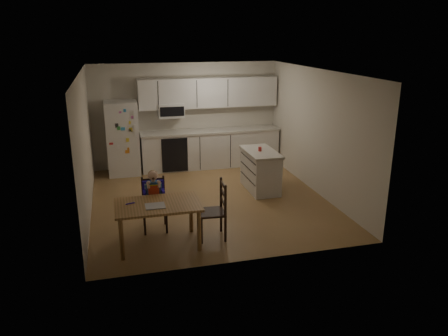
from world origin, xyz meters
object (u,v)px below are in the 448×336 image
at_px(kitchen_island, 260,170).
at_px(red_cup, 260,149).
at_px(chair_booster, 154,194).
at_px(dining_table, 158,209).
at_px(chair_side, 217,206).
at_px(refrigerator, 123,138).

relative_size(kitchen_island, red_cup, 13.34).
bearing_deg(chair_booster, dining_table, -87.80).
distance_m(red_cup, chair_side, 2.40).
xyz_separation_m(kitchen_island, dining_table, (-2.34, -1.98, 0.17)).
height_order(refrigerator, red_cup, refrigerator).
height_order(refrigerator, kitchen_island, refrigerator).
relative_size(refrigerator, chair_side, 1.79).
bearing_deg(kitchen_island, refrigerator, 145.72).
xyz_separation_m(refrigerator, chair_booster, (0.38, -3.22, -0.22)).
xyz_separation_m(dining_table, chair_booster, (0.00, 0.61, 0.03)).
distance_m(refrigerator, red_cup, 3.27).
height_order(kitchen_island, chair_booster, chair_booster).
relative_size(dining_table, chair_side, 1.36).
bearing_deg(chair_side, dining_table, -83.50).
height_order(refrigerator, chair_side, refrigerator).
distance_m(chair_booster, chair_side, 1.11).
height_order(dining_table, chair_side, chair_side).
bearing_deg(red_cup, refrigerator, 145.45).
relative_size(refrigerator, chair_booster, 1.63).
relative_size(refrigerator, dining_table, 1.32).
bearing_deg(refrigerator, chair_booster, -83.30).
height_order(chair_booster, chair_side, chair_booster).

